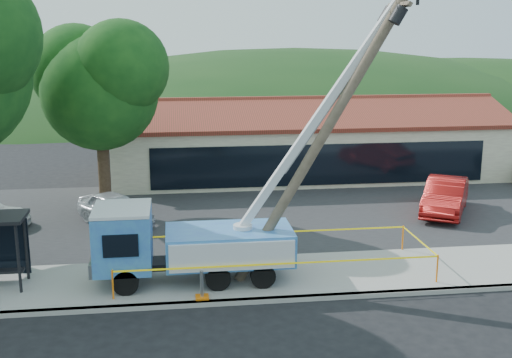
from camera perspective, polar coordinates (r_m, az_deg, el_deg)
The scene contains 14 objects.
ground at distance 19.07m, azimuth 4.92°, elevation -13.27°, with size 120.00×120.00×0.00m, color black.
curb at distance 20.90m, azimuth 3.68°, elevation -10.55°, with size 60.00×0.25×0.15m, color #9B9891.
sidewalk at distance 22.62m, azimuth 2.75°, elevation -8.64°, with size 60.00×4.00×0.15m, color #9B9891.
parking_lot at distance 30.10m, azimuth 0.06°, elevation -3.05°, with size 60.00×12.00×0.10m, color #28282B.
strip_mall at distance 38.02m, azimuth 4.47°, elevation 3.18°, with size 22.50×8.53×4.67m.
tree_lot at distance 29.90m, azimuth -13.77°, elevation 8.48°, with size 6.30×5.60×8.94m.
hill_west at distance 73.01m, azimuth -16.35°, elevation 6.03°, with size 78.40×56.00×28.00m, color #143814.
hill_center at distance 73.45m, azimuth 3.41°, elevation 6.58°, with size 89.60×64.00×32.00m, color #143814.
hill_east at distance 79.67m, azimuth 17.78°, elevation 6.49°, with size 72.80×52.00×26.00m, color #143814.
utility_truck at distance 21.70m, azimuth -5.85°, elevation -5.24°, with size 10.77×3.57×10.06m.
leaning_pole at distance 21.22m, azimuth 6.76°, elevation 5.17°, with size 5.94×1.95×9.99m.
caution_tape at distance 22.55m, azimuth 1.47°, elevation -6.53°, with size 10.76×3.35×0.97m.
car_silver at distance 28.97m, azimuth -12.32°, elevation -4.13°, with size 1.64×4.08×1.39m, color silver.
car_red at distance 31.28m, azimuth 16.37°, elevation -3.07°, with size 1.71×4.91×1.62m, color #A31210.
Camera 1 is at (-3.79, -16.64, 8.50)m, focal length 45.00 mm.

